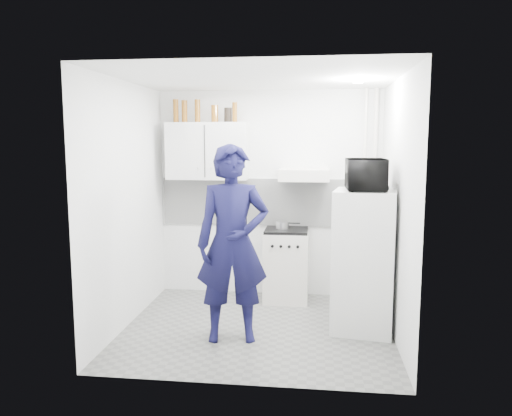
# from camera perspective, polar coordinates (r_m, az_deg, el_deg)

# --- Properties ---
(floor) EXTENTS (2.80, 2.80, 0.00)m
(floor) POSITION_cam_1_polar(r_m,az_deg,el_deg) (5.46, 0.16, -13.56)
(floor) COLOR slate
(floor) RESTS_ON ground
(ceiling) EXTENTS (2.80, 2.80, 0.00)m
(ceiling) POSITION_cam_1_polar(r_m,az_deg,el_deg) (5.12, 0.18, 14.67)
(ceiling) COLOR white
(ceiling) RESTS_ON wall_back
(wall_back) EXTENTS (2.80, 0.00, 2.80)m
(wall_back) POSITION_cam_1_polar(r_m,az_deg,el_deg) (6.36, 1.49, 1.59)
(wall_back) COLOR white
(wall_back) RESTS_ON floor
(wall_left) EXTENTS (0.00, 2.60, 2.60)m
(wall_left) POSITION_cam_1_polar(r_m,az_deg,el_deg) (5.47, -14.55, 0.33)
(wall_left) COLOR white
(wall_left) RESTS_ON floor
(wall_right) EXTENTS (0.00, 2.60, 2.60)m
(wall_right) POSITION_cam_1_polar(r_m,az_deg,el_deg) (5.16, 15.81, -0.16)
(wall_right) COLOR white
(wall_right) RESTS_ON floor
(person) EXTENTS (0.78, 0.59, 1.95)m
(person) POSITION_cam_1_polar(r_m,az_deg,el_deg) (4.91, -2.69, -4.10)
(person) COLOR black
(person) RESTS_ON floor
(stove) EXTENTS (0.54, 0.54, 0.87)m
(stove) POSITION_cam_1_polar(r_m,az_deg,el_deg) (6.25, 3.47, -6.60)
(stove) COLOR silver
(stove) RESTS_ON floor
(fridge) EXTENTS (0.70, 0.70, 1.48)m
(fridge) POSITION_cam_1_polar(r_m,az_deg,el_deg) (5.33, 12.20, -5.93)
(fridge) COLOR silver
(fridge) RESTS_ON floor
(stove_top) EXTENTS (0.52, 0.52, 0.03)m
(stove_top) POSITION_cam_1_polar(r_m,az_deg,el_deg) (6.16, 3.51, -2.54)
(stove_top) COLOR black
(stove_top) RESTS_ON stove
(saucepan) EXTENTS (0.16, 0.16, 0.09)m
(saucepan) POSITION_cam_1_polar(r_m,az_deg,el_deg) (6.16, 3.02, -1.96)
(saucepan) COLOR silver
(saucepan) RESTS_ON stove_top
(microwave) EXTENTS (0.58, 0.40, 0.32)m
(microwave) POSITION_cam_1_polar(r_m,az_deg,el_deg) (5.19, 12.49, 3.76)
(microwave) COLOR black
(microwave) RESTS_ON fridge
(bottle_a) EXTENTS (0.07, 0.07, 0.29)m
(bottle_a) POSITION_cam_1_polar(r_m,az_deg,el_deg) (6.38, -9.15, 10.89)
(bottle_a) COLOR brown
(bottle_a) RESTS_ON upper_cabinet
(bottle_b) EXTENTS (0.07, 0.07, 0.27)m
(bottle_b) POSITION_cam_1_polar(r_m,az_deg,el_deg) (6.35, -8.18, 10.86)
(bottle_b) COLOR brown
(bottle_b) RESTS_ON upper_cabinet
(bottle_c) EXTENTS (0.07, 0.07, 0.28)m
(bottle_c) POSITION_cam_1_polar(r_m,az_deg,el_deg) (6.31, -6.70, 10.95)
(bottle_c) COLOR brown
(bottle_c) RESTS_ON upper_cabinet
(canister_a) EXTENTS (0.08, 0.08, 0.21)m
(canister_a) POSITION_cam_1_polar(r_m,az_deg,el_deg) (6.26, -4.74, 10.68)
(canister_a) COLOR brown
(canister_a) RESTS_ON upper_cabinet
(canister_b) EXTENTS (0.09, 0.09, 0.18)m
(canister_b) POSITION_cam_1_polar(r_m,az_deg,el_deg) (6.23, -3.23, 10.55)
(canister_b) COLOR black
(canister_b) RESTS_ON upper_cabinet
(bottle_e) EXTENTS (0.06, 0.06, 0.24)m
(bottle_e) POSITION_cam_1_polar(r_m,az_deg,el_deg) (6.21, -2.45, 10.86)
(bottle_e) COLOR brown
(bottle_e) RESTS_ON upper_cabinet
(upper_cabinet) EXTENTS (1.00, 0.35, 0.70)m
(upper_cabinet) POSITION_cam_1_polar(r_m,az_deg,el_deg) (6.27, -5.53, 6.50)
(upper_cabinet) COLOR silver
(upper_cabinet) RESTS_ON wall_back
(range_hood) EXTENTS (0.60, 0.50, 0.14)m
(range_hood) POSITION_cam_1_polar(r_m,az_deg,el_deg) (6.06, 5.52, 3.81)
(range_hood) COLOR silver
(range_hood) RESTS_ON wall_back
(backsplash) EXTENTS (2.74, 0.03, 0.60)m
(backsplash) POSITION_cam_1_polar(r_m,az_deg,el_deg) (6.36, 1.47, 0.68)
(backsplash) COLOR white
(backsplash) RESTS_ON wall_back
(pipe_a) EXTENTS (0.05, 0.05, 2.60)m
(pipe_a) POSITION_cam_1_polar(r_m,az_deg,el_deg) (6.29, 13.29, 1.31)
(pipe_a) COLOR silver
(pipe_a) RESTS_ON floor
(pipe_b) EXTENTS (0.04, 0.04, 2.60)m
(pipe_b) POSITION_cam_1_polar(r_m,az_deg,el_deg) (6.28, 12.20, 1.33)
(pipe_b) COLOR silver
(pipe_b) RESTS_ON floor
(ceiling_spot_fixture) EXTENTS (0.10, 0.10, 0.02)m
(ceiling_spot_fixture) POSITION_cam_1_polar(r_m,az_deg,el_deg) (5.30, 11.58, 13.96)
(ceiling_spot_fixture) COLOR white
(ceiling_spot_fixture) RESTS_ON ceiling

